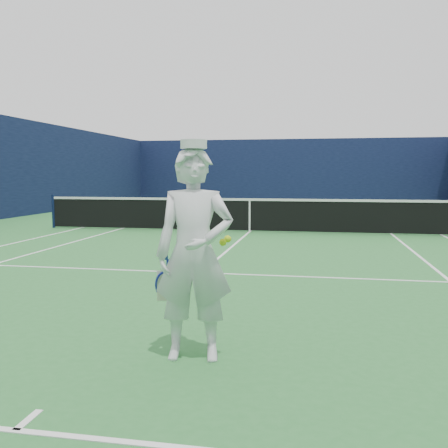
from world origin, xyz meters
The scene contains 5 objects.
ground centered at (0.00, 0.00, 0.00)m, with size 80.00×80.00×0.00m, color #2B7132.
court_markings centered at (0.00, 0.00, 0.00)m, with size 11.03×23.83×0.01m.
windscreen_fence centered at (0.00, 0.00, 2.00)m, with size 20.12×36.12×4.00m.
tennis_net centered at (0.00, 0.00, 0.55)m, with size 12.88×0.09×1.07m.
tennis_player centered at (0.86, -10.34, 0.99)m, with size 0.85×0.57×2.04m.
Camera 1 is at (1.97, -14.78, 1.72)m, focal length 40.00 mm.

